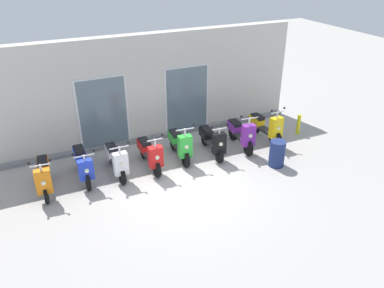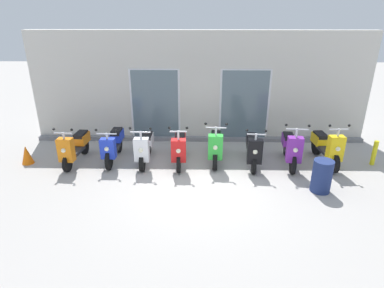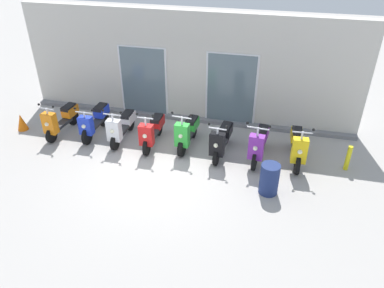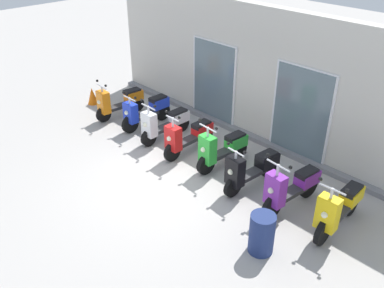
% 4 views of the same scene
% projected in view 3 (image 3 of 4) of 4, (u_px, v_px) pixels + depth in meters
% --- Properties ---
extents(ground_plane, '(40.00, 40.00, 0.00)m').
position_uv_depth(ground_plane, '(159.00, 170.00, 9.75)').
color(ground_plane, '#A8A39E').
extents(storefront_facade, '(10.50, 0.50, 3.41)m').
position_uv_depth(storefront_facade, '(187.00, 69.00, 11.46)').
color(storefront_facade, beige).
rests_on(storefront_facade, ground_plane).
extents(scooter_orange, '(0.54, 1.58, 1.19)m').
position_uv_depth(scooter_orange, '(61.00, 119.00, 11.13)').
color(scooter_orange, black).
rests_on(scooter_orange, ground_plane).
extents(scooter_blue, '(0.59, 1.64, 1.13)m').
position_uv_depth(scooter_blue, '(95.00, 120.00, 11.08)').
color(scooter_blue, black).
rests_on(scooter_blue, ground_plane).
extents(scooter_white, '(0.59, 1.60, 1.21)m').
position_uv_depth(scooter_white, '(122.00, 126.00, 10.84)').
color(scooter_white, black).
rests_on(scooter_white, ground_plane).
extents(scooter_red, '(0.51, 1.61, 1.25)m').
position_uv_depth(scooter_red, '(152.00, 130.00, 10.59)').
color(scooter_red, black).
rests_on(scooter_red, ground_plane).
extents(scooter_green, '(0.60, 1.55, 1.30)m').
position_uv_depth(scooter_green, '(187.00, 132.00, 10.50)').
color(scooter_green, black).
rests_on(scooter_green, ground_plane).
extents(scooter_black, '(0.53, 1.60, 1.20)m').
position_uv_depth(scooter_black, '(222.00, 139.00, 10.17)').
color(scooter_black, black).
rests_on(scooter_black, ground_plane).
extents(scooter_purple, '(0.62, 1.66, 1.34)m').
position_uv_depth(scooter_purple, '(259.00, 143.00, 9.94)').
color(scooter_purple, black).
rests_on(scooter_purple, ground_plane).
extents(scooter_yellow, '(0.56, 1.69, 1.32)m').
position_uv_depth(scooter_yellow, '(297.00, 146.00, 9.83)').
color(scooter_yellow, black).
rests_on(scooter_yellow, ground_plane).
extents(traffic_cone, '(0.32, 0.32, 0.52)m').
position_uv_depth(traffic_cone, '(22.00, 122.00, 11.46)').
color(traffic_cone, orange).
rests_on(traffic_cone, ground_plane).
extents(curb_bollard, '(0.12, 0.12, 0.70)m').
position_uv_depth(curb_bollard, '(348.00, 158.00, 9.60)').
color(curb_bollard, yellow).
rests_on(curb_bollard, ground_plane).
extents(trash_bin, '(0.45, 0.45, 0.79)m').
position_uv_depth(trash_bin, '(269.00, 179.00, 8.77)').
color(trash_bin, navy).
rests_on(trash_bin, ground_plane).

